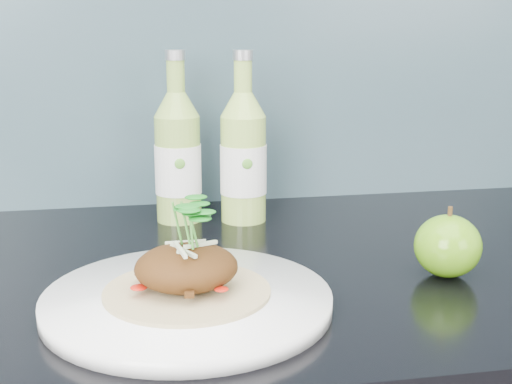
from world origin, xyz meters
The scene contains 5 objects.
dinner_plate centered at (-0.07, 1.57, 0.91)m, with size 0.29×0.29×0.02m.
pork_taco centered at (-0.07, 1.57, 0.95)m, with size 0.16×0.16×0.10m.
green_apple centered at (0.22, 1.61, 0.93)m, with size 0.07×0.07×0.08m.
cider_bottle_left centered at (-0.05, 1.89, 0.99)m, with size 0.07×0.07×0.24m.
cider_bottle_right centered at (0.04, 1.87, 0.99)m, with size 0.07×0.07×0.24m.
Camera 1 is at (-0.12, 0.92, 1.18)m, focal length 50.00 mm.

